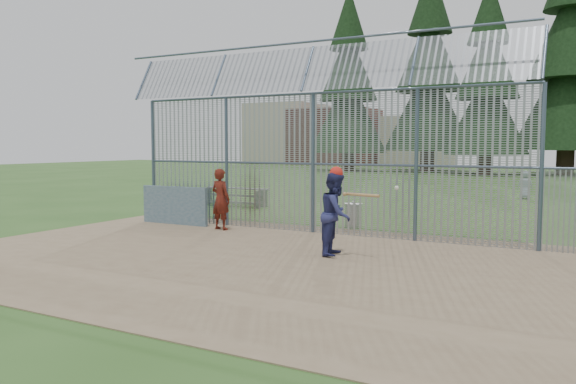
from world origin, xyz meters
The scene contains 12 objects.
ground centered at (0.00, 0.00, 0.00)m, with size 120.00×120.00×0.00m, color #2D511E.
dirt_infield centered at (0.00, -0.50, 0.01)m, with size 14.00×10.00×0.02m, color #756047.
dugout_wall centered at (-4.60, 2.90, 0.62)m, with size 2.50×0.12×1.20m, color #38566B.
batter centered at (1.93, 0.75, 0.97)m, with size 0.92×0.72×1.90m, color navy.
onlooker centered at (-2.63, 2.64, 0.93)m, with size 0.67×0.44×1.82m, color maroon.
bg_kid_standing centered at (4.32, 17.36, 0.67)m, with size 0.66×0.43×1.35m, color gray.
batting_gear centered at (2.05, 0.73, 1.84)m, with size 1.67×0.43×0.65m.
trash_can centered at (0.63, 5.07, 0.38)m, with size 0.56×0.56×0.82m.
bleacher centered at (-6.11, 8.39, 0.41)m, with size 3.00×0.95×0.72m.
backstop_fence centered at (1.81, 3.43, 2.36)m, with size 20.09×0.81×5.30m.
conifer_row centered at (1.93, 41.51, 10.83)m, with size 38.48×12.26×20.20m.
distant_buildings centered at (-23.18, 56.49, 3.60)m, with size 26.50×10.50×8.00m.
Camera 1 is at (7.05, -10.97, 2.55)m, focal length 35.00 mm.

